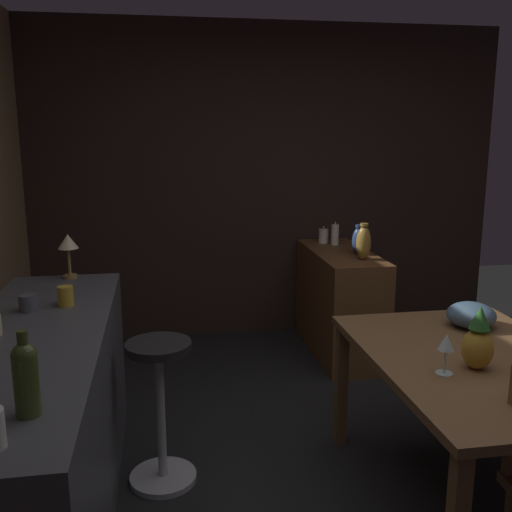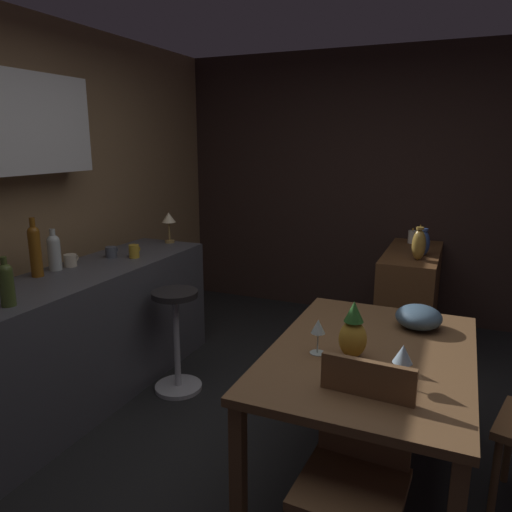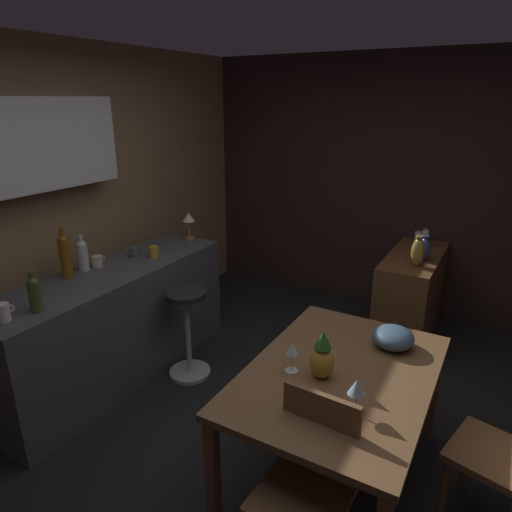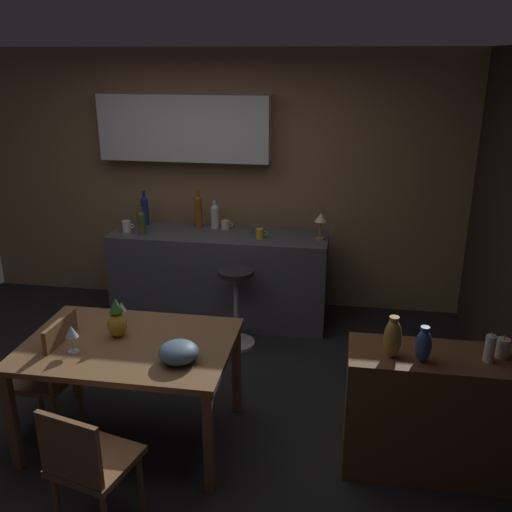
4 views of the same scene
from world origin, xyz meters
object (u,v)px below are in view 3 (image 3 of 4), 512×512
cup_cream (97,261)px  cup_white (3,312)px  cup_slate (134,252)px  pillar_candle_short (419,238)px  wine_bottle_clear (82,254)px  counter_lamp (189,220)px  vase_ceramic_blue (424,249)px  chair_near_window (308,481)px  dining_table (340,383)px  cup_mustard (154,252)px  vase_brass (418,252)px  bar_stool (188,331)px  wine_bottle_amber (65,254)px  fruit_bowl (393,337)px  chair_by_doorway (508,457)px  pillar_candle_tall (425,239)px  wine_glass_left (292,350)px  pineapple_centerpiece (322,357)px  wine_bottle_olive (34,293)px  wine_glass_right (357,388)px  sideboard_cabinet (410,296)px

cup_cream → cup_white: 0.96m
cup_slate → pillar_candle_short: cup_slate is taller
wine_bottle_clear → counter_lamp: bearing=-11.2°
cup_white → vase_ceramic_blue: bearing=-36.8°
chair_near_window → cup_cream: cup_cream is taller
dining_table → counter_lamp: size_ratio=5.36×
cup_mustard → cup_cream: 0.45m
vase_brass → bar_stool: bearing=130.2°
wine_bottle_amber → vase_ceramic_blue: bearing=-48.6°
cup_slate → vase_ceramic_blue: (1.33, -2.10, -0.01)m
wine_bottle_amber → cup_mustard: size_ratio=3.45×
fruit_bowl → vase_brass: (1.29, 0.12, 0.14)m
chair_by_doorway → cup_cream: 2.99m
dining_table → cup_mustard: size_ratio=12.52×
pillar_candle_tall → pillar_candle_short: size_ratio=1.36×
wine_glass_left → vase_ceramic_blue: bearing=-9.1°
cup_mustard → vase_ceramic_blue: (1.27, -1.93, -0.02)m
wine_bottle_amber → counter_lamp: (1.22, -0.19, 0.01)m
pineapple_centerpiece → vase_brass: 1.79m
wine_bottle_olive → pillar_candle_tall: (2.79, -1.81, -0.12)m
chair_by_doorway → wine_glass_right: size_ratio=4.55×
cup_white → chair_near_window: bearing=-84.9°
chair_by_doorway → bar_stool: bearing=81.1°
wine_bottle_clear → pillar_candle_short: (2.24, -2.07, -0.15)m
pineapple_centerpiece → fruit_bowl: size_ratio=1.12×
dining_table → vase_brass: bearing=-1.9°
chair_by_doorway → wine_glass_left: bearing=101.3°
cup_white → sideboard_cabinet: bearing=-34.3°
chair_near_window → cup_mustard: 2.27m
wine_glass_left → pillar_candle_short: pillar_candle_short is taller
pineapple_centerpiece → fruit_bowl: bearing=-27.1°
chair_by_doorway → wine_bottle_clear: 3.03m
dining_table → cup_white: (-0.72, 1.86, 0.29)m
wine_bottle_olive → vase_brass: (2.23, -1.85, -0.08)m
cup_mustard → pillar_candle_tall: 2.50m
sideboard_cabinet → wine_bottle_olive: (-2.53, 1.79, 0.62)m
chair_near_window → wine_bottle_amber: size_ratio=2.36×
vase_brass → vase_ceramic_blue: vase_brass is taller
cup_mustard → wine_glass_left: bearing=-114.1°
wine_bottle_amber → cup_slate: size_ratio=3.22×
dining_table → chair_by_doorway: size_ratio=1.65×
chair_by_doorway → counter_lamp: size_ratio=3.25×
cup_white → pillar_candle_tall: 3.51m
wine_bottle_amber → wine_bottle_clear: size_ratio=1.36×
wine_bottle_amber → vase_ceramic_blue: wine_bottle_amber is taller
sideboard_cabinet → chair_by_doorway: bearing=-155.6°
wine_bottle_clear → pillar_candle_short: bearing=-42.6°
wine_bottle_clear → cup_white: wine_bottle_clear is taller
wine_bottle_amber → dining_table: bearing=-88.1°
dining_table → wine_bottle_olive: size_ratio=5.17×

